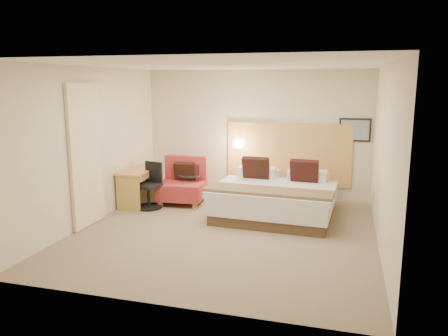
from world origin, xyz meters
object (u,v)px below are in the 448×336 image
(lounge_chair, at_px, (183,185))
(desk_chair, at_px, (150,190))
(bed, at_px, (276,197))
(side_table, at_px, (191,187))
(desk, at_px, (140,176))

(lounge_chair, relative_size, desk_chair, 1.06)
(bed, xyz_separation_m, side_table, (-1.84, 0.47, -0.03))
(side_table, bearing_deg, desk, -155.31)
(bed, height_order, desk, bed)
(lounge_chair, bearing_deg, desk_chair, -133.27)
(desk_chair, bearing_deg, lounge_chair, 46.73)
(lounge_chair, height_order, side_table, lounge_chair)
(bed, distance_m, desk_chair, 2.47)
(lounge_chair, bearing_deg, side_table, 47.74)
(lounge_chair, distance_m, desk, 0.88)
(desk, height_order, desk_chair, desk_chair)
(bed, relative_size, desk, 1.90)
(desk, bearing_deg, bed, -0.85)
(desk, bearing_deg, desk_chair, -36.79)
(bed, height_order, side_table, bed)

